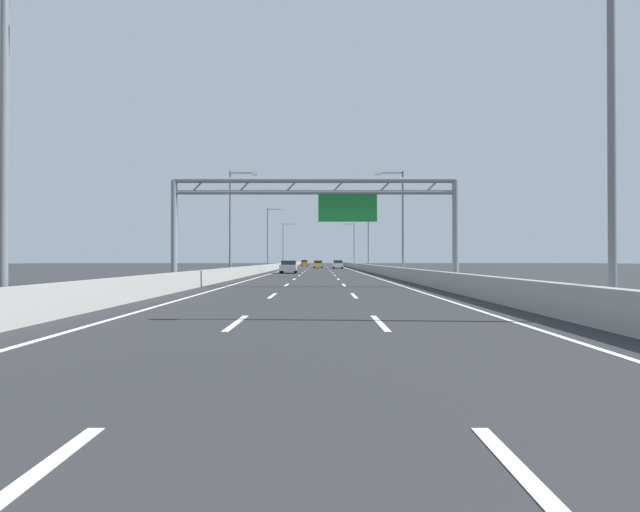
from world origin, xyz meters
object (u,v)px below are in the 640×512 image
at_px(streetlamp_right_far, 367,235).
at_px(streetlamp_left_distant, 284,242).
at_px(yellow_car, 318,264).
at_px(silver_car, 289,267).
at_px(sign_gantry, 319,203).
at_px(streetlamp_right_near, 602,110).
at_px(streetlamp_right_mid, 400,217).
at_px(streetlamp_right_distant, 353,242).
at_px(streetlamp_left_far, 269,235).
at_px(white_car, 338,264).
at_px(streetlamp_left_near, 14,110).
at_px(orange_car, 304,263).
at_px(streetlamp_left_mid, 233,217).

xyz_separation_m(streetlamp_right_far, streetlamp_left_distant, (-14.93, 30.42, 0.00)).
relative_size(streetlamp_right_far, yellow_car, 2.05).
bearing_deg(silver_car, sign_gantry, -82.76).
bearing_deg(streetlamp_right_near, sign_gantry, 114.90).
relative_size(sign_gantry, streetlamp_right_mid, 1.75).
bearing_deg(streetlamp_left_distant, streetlamp_right_distant, 0.00).
height_order(streetlamp_left_far, white_car, streetlamp_left_far).
distance_m(streetlamp_left_near, white_car, 75.40).
distance_m(streetlamp_right_far, silver_car, 20.33).
distance_m(streetlamp_right_distant, orange_car, 24.79).
bearing_deg(streetlamp_left_distant, streetlamp_right_mid, -76.21).
relative_size(streetlamp_left_near, streetlamp_left_distant, 1.00).
bearing_deg(silver_car, streetlamp_left_far, 103.80).
xyz_separation_m(streetlamp_right_near, silver_car, (-10.87, 44.30, -4.63)).
height_order(streetlamp_right_near, streetlamp_right_far, same).
height_order(streetlamp_left_mid, orange_car, streetlamp_left_mid).
bearing_deg(orange_car, white_car, -79.19).
distance_m(streetlamp_left_far, orange_car, 52.35).
height_order(streetlamp_right_mid, streetlamp_left_distant, same).
xyz_separation_m(streetlamp_left_near, white_car, (11.00, 74.45, -4.64)).
xyz_separation_m(streetlamp_left_mid, white_car, (11.00, 44.03, -4.64)).
bearing_deg(streetlamp_left_far, streetlamp_left_mid, -90.00).
height_order(streetlamp_left_mid, yellow_car, streetlamp_left_mid).
height_order(sign_gantry, streetlamp_left_distant, streetlamp_left_distant).
bearing_deg(white_car, streetlamp_right_distant, 76.83).
relative_size(sign_gantry, streetlamp_right_distant, 1.75).
bearing_deg(yellow_car, sign_gantry, -89.72).
height_order(streetlamp_left_mid, streetlamp_left_distant, same).
xyz_separation_m(streetlamp_right_near, streetlamp_right_distant, (0.00, 91.26, 0.00)).
xyz_separation_m(streetlamp_right_mid, yellow_car, (-7.54, 50.95, -4.66)).
xyz_separation_m(streetlamp_left_near, streetlamp_right_near, (14.93, 0.00, 0.00)).
bearing_deg(sign_gantry, streetlamp_right_near, -65.10).
xyz_separation_m(streetlamp_right_mid, silver_car, (-10.87, 13.88, -4.63)).
relative_size(streetlamp_left_near, orange_car, 2.05).
bearing_deg(streetlamp_left_mid, orange_car, 87.45).
bearing_deg(streetlamp_left_far, silver_car, -76.20).
bearing_deg(white_car, streetlamp_left_mid, -104.03).
xyz_separation_m(streetlamp_right_near, orange_car, (-11.26, 112.85, -4.63)).
xyz_separation_m(streetlamp_right_distant, white_car, (-3.93, -16.81, -4.64)).
height_order(streetlamp_right_mid, white_car, streetlamp_right_mid).
height_order(streetlamp_left_far, streetlamp_right_distant, same).
bearing_deg(sign_gantry, orange_car, 92.38).
height_order(streetlamp_right_mid, streetlamp_left_far, same).
height_order(streetlamp_right_near, white_car, streetlamp_right_near).
relative_size(streetlamp_left_near, streetlamp_right_mid, 1.00).
bearing_deg(streetlamp_right_far, orange_car, 102.22).
xyz_separation_m(streetlamp_right_distant, orange_car, (-11.26, 21.60, -4.63)).
bearing_deg(streetlamp_left_mid, streetlamp_right_near, -63.86).
bearing_deg(streetlamp_right_mid, streetlamp_left_mid, 180.00).
relative_size(streetlamp_left_distant, yellow_car, 2.05).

